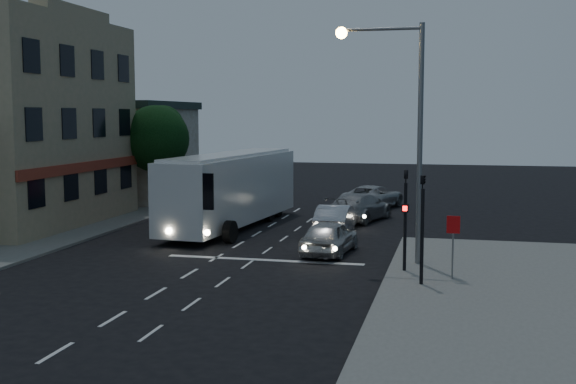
% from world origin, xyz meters
% --- Properties ---
extents(ground, '(120.00, 120.00, 0.00)m').
position_xyz_m(ground, '(0.00, 0.00, 0.00)').
color(ground, black).
extents(sidewalk_far, '(12.00, 50.00, 0.12)m').
position_xyz_m(sidewalk_far, '(-13.00, 8.00, 0.06)').
color(sidewalk_far, slate).
rests_on(sidewalk_far, ground).
extents(road_markings, '(8.00, 30.55, 0.01)m').
position_xyz_m(road_markings, '(1.29, 3.31, 0.00)').
color(road_markings, silver).
rests_on(road_markings, ground).
extents(tour_bus, '(3.69, 12.58, 3.80)m').
position_xyz_m(tour_bus, '(-1.76, 9.61, 2.06)').
color(tour_bus, silver).
rests_on(tour_bus, ground).
extents(car_suv, '(2.08, 4.36, 1.44)m').
position_xyz_m(car_suv, '(4.30, 3.80, 0.72)').
color(car_suv, '#AEAEAE').
rests_on(car_suv, ground).
extents(car_sedan_a, '(1.62, 4.41, 1.44)m').
position_xyz_m(car_sedan_a, '(3.72, 8.77, 0.72)').
color(car_sedan_a, silver).
rests_on(car_sedan_a, ground).
extents(car_sedan_b, '(3.46, 5.65, 1.53)m').
position_xyz_m(car_sedan_b, '(4.29, 13.44, 0.77)').
color(car_sedan_b, gray).
rests_on(car_sedan_b, ground).
extents(car_sedan_c, '(3.89, 5.65, 1.43)m').
position_xyz_m(car_sedan_c, '(4.37, 18.87, 0.72)').
color(car_sedan_c, '#AAAAAA').
rests_on(car_sedan_c, ground).
extents(traffic_signal_main, '(0.25, 0.35, 4.10)m').
position_xyz_m(traffic_signal_main, '(7.60, 0.78, 2.42)').
color(traffic_signal_main, black).
rests_on(traffic_signal_main, sidewalk_near).
extents(traffic_signal_side, '(0.18, 0.15, 4.10)m').
position_xyz_m(traffic_signal_side, '(8.30, -1.20, 2.42)').
color(traffic_signal_side, black).
rests_on(traffic_signal_side, sidewalk_near).
extents(regulatory_sign, '(0.45, 0.12, 2.20)m').
position_xyz_m(regulatory_sign, '(9.30, -0.24, 1.60)').
color(regulatory_sign, slate).
rests_on(regulatory_sign, sidewalk_near).
extents(streetlight, '(3.32, 0.44, 9.00)m').
position_xyz_m(streetlight, '(7.34, 2.20, 5.73)').
color(streetlight, slate).
rests_on(streetlight, sidewalk_near).
extents(low_building_north, '(9.40, 9.40, 6.50)m').
position_xyz_m(low_building_north, '(-13.50, 20.00, 3.39)').
color(low_building_north, gray).
rests_on(low_building_north, sidewalk_far).
extents(street_tree, '(4.00, 4.00, 6.20)m').
position_xyz_m(street_tree, '(-8.21, 15.02, 4.50)').
color(street_tree, black).
rests_on(street_tree, sidewalk_far).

